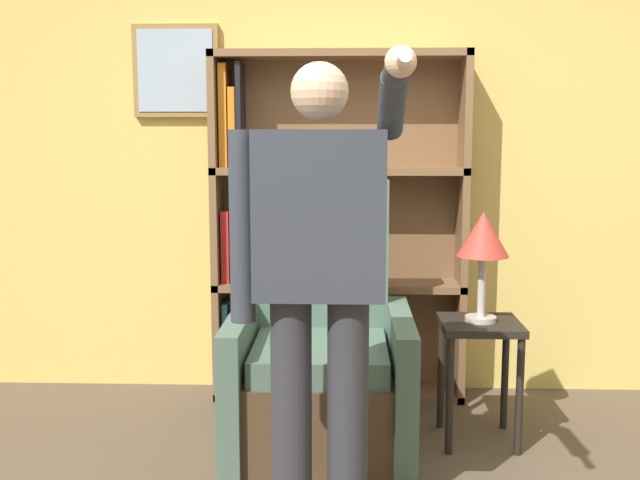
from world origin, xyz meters
TOP-DOWN VIEW (x-y plane):
  - wall_back at (-0.01, 2.03)m, footprint 8.00×0.11m
  - bookcase at (-0.24, 1.87)m, footprint 1.41×0.28m
  - armchair at (-0.19, 1.17)m, footprint 0.86×0.83m
  - person_standing at (-0.17, 0.29)m, footprint 0.61×0.78m
  - side_table at (0.58, 1.23)m, footprint 0.38×0.38m
  - table_lamp at (0.58, 1.23)m, footprint 0.25×0.25m

SIDE VIEW (x-z plane):
  - armchair at x=-0.19m, z-range -0.25..1.02m
  - side_table at x=0.58m, z-range 0.17..0.78m
  - bookcase at x=-0.24m, z-range -0.03..1.91m
  - table_lamp at x=0.58m, z-range 0.74..1.27m
  - person_standing at x=-0.17m, z-range 0.14..1.88m
  - wall_back at x=-0.01m, z-range 0.00..2.80m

